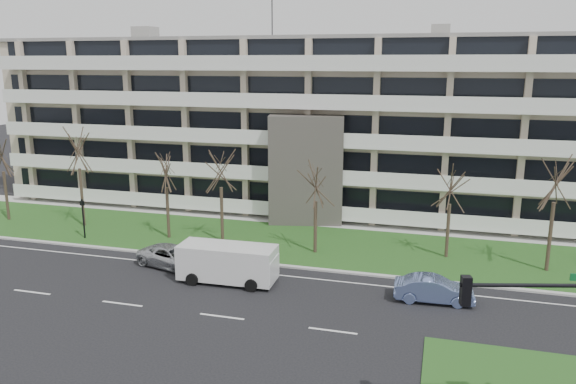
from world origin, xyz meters
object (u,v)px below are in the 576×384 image
(silver_pickup, at_px, (173,257))
(pedestrian_signal, at_px, (83,214))
(white_van, at_px, (229,260))
(blue_sedan, at_px, (434,289))
(traffic_signal, at_px, (560,335))

(silver_pickup, bearing_deg, pedestrian_signal, 84.91)
(silver_pickup, height_order, pedestrian_signal, pedestrian_signal)
(white_van, xyz_separation_m, pedestrian_signal, (-13.79, 5.05, 0.59))
(white_van, distance_m, pedestrian_signal, 14.70)
(white_van, bearing_deg, pedestrian_signal, 158.74)
(blue_sedan, xyz_separation_m, traffic_signal, (4.26, -11.20, 3.40))
(white_van, bearing_deg, traffic_signal, -34.47)
(silver_pickup, xyz_separation_m, traffic_signal, (20.90, -12.18, 3.42))
(pedestrian_signal, bearing_deg, silver_pickup, 1.76)
(blue_sedan, bearing_deg, white_van, 88.29)
(silver_pickup, distance_m, blue_sedan, 16.67)
(blue_sedan, height_order, white_van, white_van)
(white_van, relative_size, traffic_signal, 0.95)
(pedestrian_signal, bearing_deg, blue_sedan, 13.06)
(traffic_signal, bearing_deg, pedestrian_signal, 137.70)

